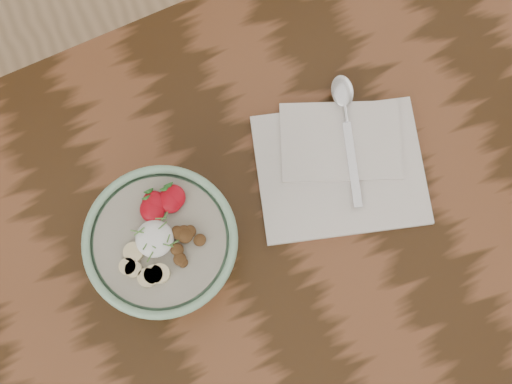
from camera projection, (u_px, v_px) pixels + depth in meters
The scene contains 4 objects.
table at pixel (274, 292), 107.03cm from camera, with size 160.00×90.00×75.00cm.
breakfast_bowl at pixel (164, 246), 92.63cm from camera, with size 19.59×19.59×12.80cm.
napkin at pixel (340, 164), 101.55cm from camera, with size 28.11×25.15×1.45cm.
spoon at pixel (345, 109), 102.18cm from camera, with size 8.58×19.43×1.04cm.
Camera 1 is at (-7.02, -8.83, 173.24)cm, focal length 50.00 mm.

